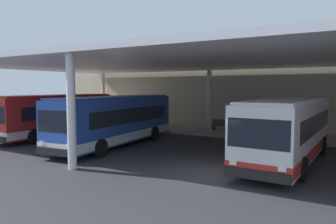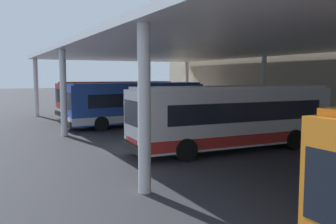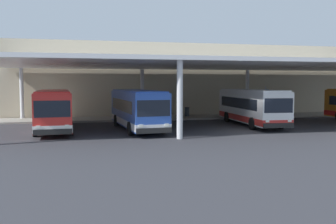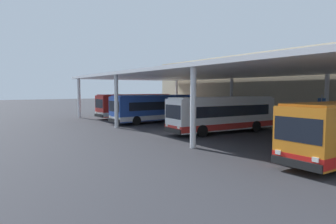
{
  "view_description": "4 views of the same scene",
  "coord_description": "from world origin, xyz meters",
  "px_view_note": "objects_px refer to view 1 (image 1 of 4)",
  "views": [
    {
      "loc": [
        4.76,
        -12.61,
        3.74
      ],
      "look_at": [
        -5.65,
        5.33,
        2.12
      ],
      "focal_mm": 33.78,
      "sensor_mm": 36.0,
      "label": 1
    },
    {
      "loc": [
        16.29,
        -6.93,
        3.65
      ],
      "look_at": [
        -3.02,
        3.09,
        1.48
      ],
      "focal_mm": 38.43,
      "sensor_mm": 36.0,
      "label": 2
    },
    {
      "loc": [
        -12.46,
        -26.35,
        3.71
      ],
      "look_at": [
        -5.77,
        2.72,
        1.41
      ],
      "focal_mm": 39.57,
      "sensor_mm": 36.0,
      "label": 3
    },
    {
      "loc": [
        21.36,
        -14.49,
        3.84
      ],
      "look_at": [
        -3.7,
        2.05,
        1.54
      ],
      "focal_mm": 31.8,
      "sensor_mm": 36.0,
      "label": 4
    }
  ],
  "objects_px": {
    "bus_second_bay": "(116,120)",
    "trash_bin": "(256,127)",
    "bench_waiting": "(222,125)",
    "bus_middle_bay": "(289,129)",
    "bus_nearest_bay": "(57,115)"
  },
  "relations": [
    {
      "from": "bus_second_bay",
      "to": "trash_bin",
      "type": "xyz_separation_m",
      "value": [
        6.68,
        8.72,
        -0.98
      ]
    },
    {
      "from": "bench_waiting",
      "to": "bus_nearest_bay",
      "type": "bearing_deg",
      "value": -143.07
    },
    {
      "from": "bus_second_bay",
      "to": "trash_bin",
      "type": "height_order",
      "value": "bus_second_bay"
    },
    {
      "from": "bus_middle_bay",
      "to": "bench_waiting",
      "type": "distance_m",
      "value": 10.14
    },
    {
      "from": "bus_nearest_bay",
      "to": "bus_middle_bay",
      "type": "relative_size",
      "value": 1.0
    },
    {
      "from": "bench_waiting",
      "to": "trash_bin",
      "type": "bearing_deg",
      "value": 1.18
    },
    {
      "from": "bus_second_bay",
      "to": "trash_bin",
      "type": "bearing_deg",
      "value": 52.53
    },
    {
      "from": "bus_nearest_bay",
      "to": "bus_second_bay",
      "type": "relative_size",
      "value": 1.0
    },
    {
      "from": "bus_middle_bay",
      "to": "trash_bin",
      "type": "relative_size",
      "value": 10.86
    },
    {
      "from": "bus_nearest_bay",
      "to": "bus_second_bay",
      "type": "distance_m",
      "value": 6.53
    },
    {
      "from": "bus_nearest_bay",
      "to": "bench_waiting",
      "type": "relative_size",
      "value": 5.92
    },
    {
      "from": "bus_middle_bay",
      "to": "trash_bin",
      "type": "xyz_separation_m",
      "value": [
        -3.69,
        7.85,
        -0.98
      ]
    },
    {
      "from": "bus_nearest_bay",
      "to": "trash_bin",
      "type": "xyz_separation_m",
      "value": [
        13.16,
        7.91,
        -0.98
      ]
    },
    {
      "from": "bus_nearest_bay",
      "to": "bus_second_bay",
      "type": "bearing_deg",
      "value": -7.09
    },
    {
      "from": "bus_nearest_bay",
      "to": "bench_waiting",
      "type": "bearing_deg",
      "value": 36.93
    }
  ]
}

